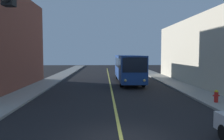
# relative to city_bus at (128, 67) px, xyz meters

# --- Properties ---
(sidewalk_left) EXTENTS (2.50, 90.00, 0.15)m
(sidewalk_left) POSITION_rel_city_bus_xyz_m (-9.45, -8.81, -1.74)
(sidewalk_left) COLOR gray
(sidewalk_left) RESTS_ON ground
(sidewalk_right) EXTENTS (2.50, 90.00, 0.15)m
(sidewalk_right) POSITION_rel_city_bus_xyz_m (5.05, -8.81, -1.74)
(sidewalk_right) COLOR gray
(sidewalk_right) RESTS_ON ground
(lane_stripe_center) EXTENTS (0.16, 60.00, 0.01)m
(lane_stripe_center) POSITION_rel_city_bus_xyz_m (-2.20, -3.81, -1.81)
(lane_stripe_center) COLOR #D8CC4C
(lane_stripe_center) RESTS_ON ground
(city_bus) EXTENTS (2.58, 12.16, 3.20)m
(city_bus) POSITION_rel_city_bus_xyz_m (0.00, 0.00, 0.00)
(city_bus) COLOR navy
(city_bus) RESTS_ON ground
(fire_hydrant) EXTENTS (0.44, 0.26, 0.84)m
(fire_hydrant) POSITION_rel_city_bus_xyz_m (4.65, -12.36, -1.23)
(fire_hydrant) COLOR red
(fire_hydrant) RESTS_ON sidewalk_right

